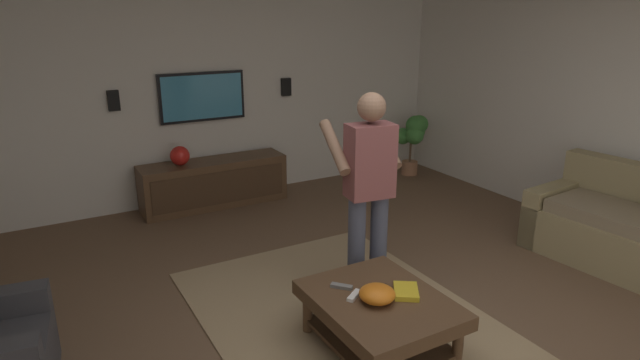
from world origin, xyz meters
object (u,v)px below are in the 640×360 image
tv (202,97)px  person_standing (368,182)px  remote_black (377,288)px  book (406,291)px  remote_grey (342,286)px  bowl (377,294)px  wall_speaker_right (114,101)px  coffee_table (379,311)px  vase_round (180,156)px  wall_speaker_left (286,87)px  media_console (214,183)px  potted_plant_short (414,134)px  remote_white (354,295)px

tv → person_standing: person_standing is taller
remote_black → book: 0.20m
remote_grey → bowl: bearing=161.6°
tv → remote_grey: bearing=-2.3°
wall_speaker_right → coffee_table: bearing=-164.3°
vase_round → wall_speaker_left: bearing=-79.9°
wall_speaker_left → coffee_table: bearing=163.2°
remote_black → wall_speaker_left: (3.45, -1.02, 0.89)m
wall_speaker_left → media_console: bearing=103.1°
remote_grey → vase_round: (3.05, 0.25, 0.25)m
bowl → remote_black: bowl is taller
coffee_table → tv: size_ratio=0.99×
bowl → wall_speaker_right: 3.79m
wall_speaker_right → media_console: bearing=-104.5°
tv → potted_plant_short: 2.93m
media_console → book: (-3.34, -0.20, 0.14)m
person_standing → wall_speaker_right: person_standing is taller
remote_white → bowl: bearing=97.9°
remote_white → wall_speaker_right: (3.46, 0.86, 0.88)m
coffee_table → vase_round: size_ratio=4.55×
coffee_table → wall_speaker_left: bearing=-16.8°
potted_plant_short → vase_round: bearing=86.5°
media_console → tv: tv is taller
vase_round → tv: bearing=-56.9°
person_standing → vase_round: (2.54, 0.81, -0.27)m
remote_black → person_standing: bearing=78.0°
remote_white → vase_round: vase_round is taller
person_standing → remote_white: person_standing is taller
coffee_table → wall_speaker_right: 3.82m
wall_speaker_left → wall_speaker_right: 2.07m
tv → person_standing: 2.84m
person_standing → remote_white: bearing=147.9°
vase_round → wall_speaker_right: wall_speaker_right is taller
remote_white → remote_black: (0.01, -0.19, 0.00)m
media_console → remote_grey: (-3.06, 0.13, 0.14)m
potted_plant_short → remote_white: bearing=135.5°
remote_black → potted_plant_short: bearing=64.2°
coffee_table → wall_speaker_left: wall_speaker_left is taller
tv → vase_round: bearing=-56.9°
person_standing → vase_round: person_standing is taller
bowl → remote_black: 0.16m
tv → bowl: 3.65m
remote_black → wall_speaker_right: 3.71m
tv → vase_round: tv is taller
remote_grey → remote_white: bearing=142.7°
vase_round → bowl: bearing=-173.8°
tv → remote_black: bearing=1.2°
remote_white → wall_speaker_left: (3.46, -1.22, 0.89)m
remote_grey → vase_round: vase_round is taller
potted_plant_short → wall_speaker_right: size_ratio=3.87×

